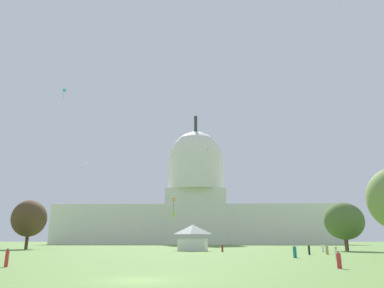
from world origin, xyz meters
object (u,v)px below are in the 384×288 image
object	(u,v)px
person_maroon_edge_west	(222,248)
event_tent	(193,238)
person_black_near_tent	(309,250)
person_white_mid_right	(336,253)
person_red_lawn_far_right	(7,258)
person_red_near_tree_east	(339,260)
kite_orange_low	(174,200)
tree_west_near	(29,218)
kite_turquoise_mid	(85,165)
kite_lime_low	(174,215)
kite_cyan_high	(64,91)
kite_gold_high	(208,149)
kite_violet_low	(352,214)
kite_green_mid	(166,200)
capitol_building	(196,203)
person_tan_mid_left	(327,250)
person_teal_aisle_center	(295,252)
tree_east_mid	(344,221)
kite_yellow_mid	(229,194)
person_white_back_right	(323,248)

from	to	relation	value
person_maroon_edge_west	event_tent	bearing A→B (deg)	79.47
person_black_near_tent	person_white_mid_right	distance (m)	13.82
event_tent	person_black_near_tent	size ratio (longest dim) A/B	4.18
person_red_lawn_far_right	person_red_near_tree_east	xyz separation A→B (m)	(30.31, -0.76, -0.10)
person_black_near_tent	kite_orange_low	size ratio (longest dim) A/B	0.42
tree_west_near	person_white_mid_right	world-z (taller)	tree_west_near
person_white_mid_right	kite_orange_low	size ratio (longest dim) A/B	0.38
kite_turquoise_mid	kite_lime_low	distance (m)	51.52
tree_west_near	kite_orange_low	size ratio (longest dim) A/B	3.16
event_tent	kite_cyan_high	xyz separation A→B (m)	(-37.97, 11.63, 41.41)
kite_gold_high	tree_west_near	bearing A→B (deg)	-30.51
kite_gold_high	kite_cyan_high	size ratio (longest dim) A/B	1.00
person_red_near_tree_east	kite_violet_low	world-z (taller)	kite_violet_low
kite_green_mid	person_red_lawn_far_right	bearing A→B (deg)	15.84
capitol_building	person_black_near_tent	xyz separation A→B (m)	(21.92, -129.25, -20.83)
capitol_building	person_tan_mid_left	xyz separation A→B (m)	(25.36, -127.80, -20.89)
person_black_near_tent	kite_lime_low	xyz separation A→B (m)	(-24.72, 22.26, 7.18)
tree_west_near	kite_gold_high	distance (m)	96.78
tree_west_near	kite_gold_high	xyz separation A→B (m)	(49.05, 74.50, 37.54)
kite_cyan_high	kite_violet_low	xyz separation A→B (m)	(75.47, -8.49, -36.05)
kite_turquoise_mid	kite_lime_low	world-z (taller)	kite_turquoise_mid
capitol_building	kite_lime_low	bearing A→B (deg)	-91.50
person_red_lawn_far_right	person_teal_aisle_center	bearing A→B (deg)	23.58
capitol_building	person_maroon_edge_west	xyz separation A→B (m)	(8.09, -115.40, -20.92)
kite_green_mid	kite_lime_low	xyz separation A→B (m)	(9.69, -74.23, -11.58)
tree_west_near	kite_orange_low	bearing A→B (deg)	12.92
kite_gold_high	event_tent	bearing A→B (deg)	-0.15
kite_gold_high	kite_orange_low	distance (m)	73.81
event_tent	person_white_mid_right	size ratio (longest dim) A/B	4.61
tree_east_mid	kite_gold_high	bearing A→B (deg)	108.79
person_white_mid_right	kite_cyan_high	world-z (taller)	kite_cyan_high
kite_cyan_high	kite_violet_low	distance (m)	84.07
person_red_lawn_far_right	kite_violet_low	xyz separation A→B (m)	(53.30, 52.41, 7.49)
event_tent	kite_yellow_mid	distance (m)	56.26
person_white_mid_right	person_red_lawn_far_right	world-z (taller)	person_red_lawn_far_right
person_black_near_tent	kite_turquoise_mid	distance (m)	85.23
kite_violet_low	kite_turquoise_mid	bearing A→B (deg)	-175.04
capitol_building	kite_gold_high	size ratio (longest dim) A/B	44.04
kite_yellow_mid	person_teal_aisle_center	bearing A→B (deg)	73.95
person_red_lawn_far_right	kite_green_mid	bearing A→B (deg)	82.62
kite_lime_low	tree_east_mid	bearing A→B (deg)	16.33
person_white_back_right	kite_violet_low	bearing A→B (deg)	11.50
capitol_building	kite_lime_low	xyz separation A→B (m)	(-2.80, -106.99, -13.65)
kite_turquoise_mid	kite_yellow_mid	size ratio (longest dim) A/B	2.78
kite_violet_low	event_tent	bearing A→B (deg)	-147.20
event_tent	tree_west_near	xyz separation A→B (m)	(-44.48, 12.71, 5.07)
person_maroon_edge_west	kite_gold_high	distance (m)	104.25
person_red_lawn_far_right	kite_turquoise_mid	bearing A→B (deg)	98.20
kite_orange_low	kite_yellow_mid	bearing A→B (deg)	-44.54
person_white_back_right	person_black_near_tent	bearing A→B (deg)	-147.12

